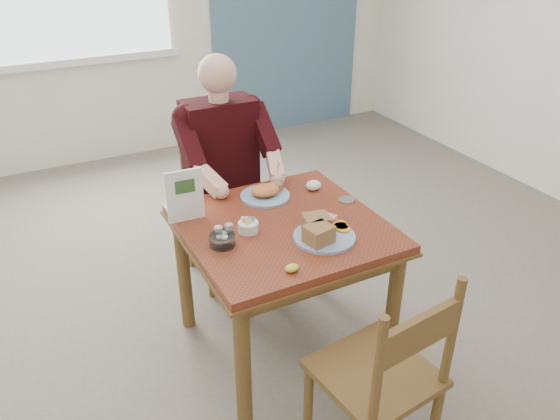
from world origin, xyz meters
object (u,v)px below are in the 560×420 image
diner (225,158)px  near_plate (321,232)px  table (283,244)px  chair_far (222,204)px  chair_near (383,378)px  far_plate (266,193)px

diner → near_plate: diner is taller
table → chair_far: size_ratio=0.97×
chair_near → table: bearing=91.2°
table → diner: bearing=90.0°
table → near_plate: near_plate is taller
chair_near → far_plate: chair_near is taller
table → near_plate: 0.26m
chair_far → far_plate: bearing=-84.7°
chair_near → far_plate: (0.03, 1.08, 0.30)m
table → far_plate: far_plate is taller
diner → table: bearing=-90.0°
table → chair_near: (0.02, -0.80, -0.16)m
chair_far → chair_near: (0.02, -1.60, 0.00)m
near_plate → far_plate: 0.48m
chair_near → chair_far: bearing=90.6°
table → chair_far: bearing=90.0°
chair_far → far_plate: (0.05, -0.52, 0.30)m
diner → near_plate: (0.09, -0.90, -0.03)m
near_plate → far_plate: bearing=95.3°
chair_far → chair_near: size_ratio=1.00×
table → chair_far: (0.00, 0.80, -0.16)m
chair_far → chair_near: 1.60m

